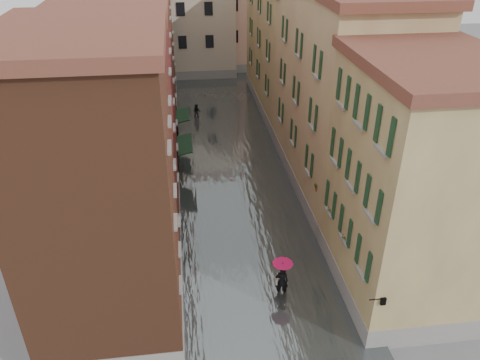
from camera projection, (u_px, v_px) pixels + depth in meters
ground at (255, 270)px, 25.55m from camera, size 120.00×120.00×0.00m
floodwater at (230, 160)px, 36.69m from camera, size 10.00×60.00×0.20m
building_left_near at (102, 197)px, 19.83m from camera, size 6.00×8.00×13.00m
building_left_mid at (125, 109)px, 29.42m from camera, size 6.00×14.00×12.50m
building_left_far at (138, 41)px, 41.96m from camera, size 6.00×16.00×14.00m
building_right_near at (413, 190)px, 21.74m from camera, size 6.00×8.00×11.50m
building_right_mid at (341, 95)px, 30.84m from camera, size 6.00×14.00×13.00m
building_right_far at (290, 50)px, 44.12m from camera, size 6.00×16.00×11.50m
building_end_cream at (181, 16)px, 54.70m from camera, size 12.00×9.00×13.00m
building_end_pink at (254, 15)px, 57.66m from camera, size 10.00×9.00×12.00m
awning_near at (184, 145)px, 33.57m from camera, size 1.09×3.37×2.80m
awning_far at (182, 116)px, 38.40m from camera, size 1.09×2.96×2.80m
wall_lantern at (382, 300)px, 19.37m from camera, size 0.71×0.22×0.35m
window_planters at (332, 206)px, 24.68m from camera, size 0.59×5.88×0.84m
pedestrian_main at (282, 276)px, 23.25m from camera, size 1.04×1.04×2.06m
pedestrian_far at (197, 112)px, 43.75m from camera, size 0.83×0.70×1.54m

